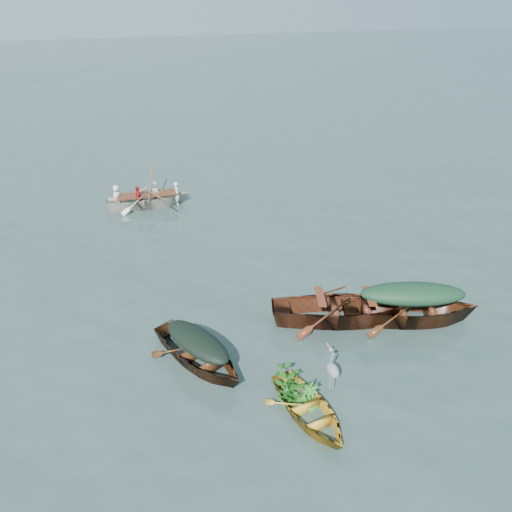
{
  "coord_description": "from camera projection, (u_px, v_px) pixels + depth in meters",
  "views": [
    {
      "loc": [
        -4.01,
        -8.94,
        7.7
      ],
      "look_at": [
        -0.62,
        3.36,
        0.5
      ],
      "focal_mm": 35.0,
      "sensor_mm": 36.0,
      "label": 1
    }
  ],
  "objects": [
    {
      "name": "dinghy_weeds",
      "position": [
        296.0,
        375.0,
        10.08
      ],
      "size": [
        0.89,
        1.04,
        0.6
      ],
      "primitive_type": "imported",
      "rotation": [
        0.0,
        0.0,
        0.23
      ],
      "color": "#1E6219",
      "rests_on": "yellow_dinghy"
    },
    {
      "name": "rowed_boat",
      "position": [
        149.0,
        207.0,
        18.99
      ],
      "size": [
        4.23,
        1.32,
        1.0
      ],
      "primitive_type": "imported",
      "rotation": [
        0.0,
        0.0,
        1.58
      ],
      "color": "white",
      "rests_on": "ground"
    },
    {
      "name": "yellow_dinghy",
      "position": [
        308.0,
        417.0,
        9.97
      ],
      "size": [
        1.78,
        2.94,
        0.71
      ],
      "primitive_type": "imported",
      "rotation": [
        0.0,
        0.0,
        0.23
      ],
      "color": "gold",
      "rests_on": "ground"
    },
    {
      "name": "ground",
      "position": [
        317.0,
        335.0,
        12.22
      ],
      "size": [
        140.0,
        140.0,
        0.0
      ],
      "primitive_type": "plane",
      "color": "#324743",
      "rests_on": "ground"
    },
    {
      "name": "dark_covered_boat",
      "position": [
        199.0,
        362.0,
        11.36
      ],
      "size": [
        2.92,
        3.8,
        0.9
      ],
      "primitive_type": "imported",
      "rotation": [
        0.0,
        0.0,
        0.51
      ],
      "color": "#543013",
      "rests_on": "ground"
    },
    {
      "name": "dark_tarp_cover",
      "position": [
        197.0,
        340.0,
        11.04
      ],
      "size": [
        1.61,
        2.09,
        0.4
      ],
      "primitive_type": "ellipsoid",
      "rotation": [
        0.0,
        0.0,
        0.51
      ],
      "color": "black",
      "rests_on": "dark_covered_boat"
    },
    {
      "name": "heron",
      "position": [
        332.0,
        375.0,
        9.84
      ],
      "size": [
        0.36,
        0.45,
        0.92
      ],
      "primitive_type": null,
      "rotation": [
        0.0,
        0.0,
        0.23
      ],
      "color": "gray",
      "rests_on": "yellow_dinghy"
    },
    {
      "name": "thwart_benches",
      "position": [
        344.0,
        301.0,
        12.42
      ],
      "size": [
        2.67,
        1.53,
        0.04
      ],
      "primitive_type": null,
      "rotation": [
        0.0,
        0.0,
        1.32
      ],
      "color": "#552413",
      "rests_on": "open_wooden_boat"
    },
    {
      "name": "open_wooden_boat",
      "position": [
        342.0,
        321.0,
        12.72
      ],
      "size": [
        5.27,
        2.76,
        1.22
      ],
      "primitive_type": "imported",
      "rotation": [
        0.0,
        0.0,
        1.32
      ],
      "color": "#512514",
      "rests_on": "ground"
    },
    {
      "name": "green_tarp_boat",
      "position": [
        408.0,
        321.0,
        12.73
      ],
      "size": [
        4.98,
        2.69,
        1.14
      ],
      "primitive_type": "imported",
      "rotation": [
        0.0,
        0.0,
        1.3
      ],
      "color": "#562A14",
      "rests_on": "ground"
    },
    {
      "name": "green_tarp_cover",
      "position": [
        413.0,
        294.0,
        12.32
      ],
      "size": [
        2.74,
        1.48,
        0.52
      ],
      "primitive_type": "ellipsoid",
      "rotation": [
        0.0,
        0.0,
        1.3
      ],
      "color": "#14311D",
      "rests_on": "green_tarp_boat"
    },
    {
      "name": "rowers",
      "position": [
        146.0,
        185.0,
        18.56
      ],
      "size": [
        2.96,
        1.17,
        0.76
      ],
      "primitive_type": "imported",
      "rotation": [
        0.0,
        0.0,
        1.58
      ],
      "color": "silver",
      "rests_on": "rowed_boat"
    },
    {
      "name": "oars",
      "position": [
        147.0,
        194.0,
        18.73
      ],
      "size": [
        0.63,
        2.61,
        0.06
      ],
      "primitive_type": null,
      "rotation": [
        0.0,
        0.0,
        1.58
      ],
      "color": "brown",
      "rests_on": "rowed_boat"
    }
  ]
}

